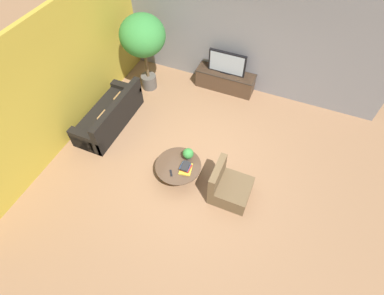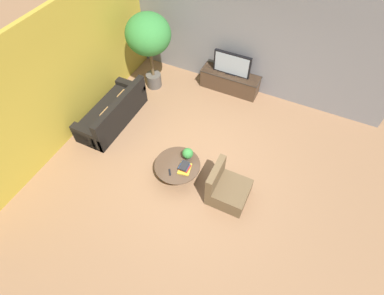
{
  "view_description": "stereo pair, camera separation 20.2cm",
  "coord_description": "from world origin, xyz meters",
  "views": [
    {
      "loc": [
        1.45,
        -3.62,
        5.72
      ],
      "look_at": [
        -0.14,
        0.15,
        0.55
      ],
      "focal_mm": 28.0,
      "sensor_mm": 36.0,
      "label": 1
    },
    {
      "loc": [
        1.64,
        -3.54,
        5.72
      ],
      "look_at": [
        -0.14,
        0.15,
        0.55
      ],
      "focal_mm": 28.0,
      "sensor_mm": 36.0,
      "label": 2
    }
  ],
  "objects": [
    {
      "name": "potted_palm_tall",
      "position": [
        -2.31,
        2.15,
        1.56
      ],
      "size": [
        1.16,
        1.16,
        2.15
      ],
      "color": "#514C47",
      "rests_on": "ground"
    },
    {
      "name": "armchair_wicker",
      "position": [
        0.91,
        -0.34,
        0.27
      ],
      "size": [
        0.8,
        0.76,
        0.86
      ],
      "rotation": [
        0.0,
        0.0,
        1.57
      ],
      "color": "brown",
      "rests_on": "ground"
    },
    {
      "name": "couch_by_wall",
      "position": [
        -2.53,
        0.48,
        0.28
      ],
      "size": [
        0.84,
        2.05,
        0.84
      ],
      "rotation": [
        0.0,
        0.0,
        -1.57
      ],
      "color": "black",
      "rests_on": "ground"
    },
    {
      "name": "remote_black",
      "position": [
        -0.32,
        -0.56,
        0.4
      ],
      "size": [
        0.12,
        0.15,
        0.02
      ],
      "primitive_type": "cube",
      "rotation": [
        0.0,
        0.0,
        0.6
      ],
      "color": "black",
      "rests_on": "coffee_table"
    },
    {
      "name": "potted_plant_tabletop",
      "position": [
        -0.14,
        -0.05,
        0.56
      ],
      "size": [
        0.24,
        0.24,
        0.3
      ],
      "color": "#514C47",
      "rests_on": "coffee_table"
    },
    {
      "name": "media_console",
      "position": [
        -0.3,
        2.94,
        0.28
      ],
      "size": [
        1.65,
        0.5,
        0.55
      ],
      "color": "#473323",
      "rests_on": "ground"
    },
    {
      "name": "side_wall_left",
      "position": [
        -3.26,
        0.2,
        1.5
      ],
      "size": [
        0.12,
        7.4,
        3.0
      ],
      "primitive_type": "cube",
      "color": "gold",
      "rests_on": "ground"
    },
    {
      "name": "book_stack",
      "position": [
        -0.08,
        -0.33,
        0.45
      ],
      "size": [
        0.3,
        0.36,
        0.14
      ],
      "color": "gold",
      "rests_on": "coffee_table"
    },
    {
      "name": "back_wall_stone",
      "position": [
        0.0,
        3.26,
        1.5
      ],
      "size": [
        7.4,
        0.12,
        3.0
      ],
      "primitive_type": "cube",
      "color": "slate",
      "rests_on": "ground"
    },
    {
      "name": "coffee_table",
      "position": [
        -0.27,
        -0.31,
        0.27
      ],
      "size": [
        1.0,
        1.0,
        0.39
      ],
      "color": "black",
      "rests_on": "ground"
    },
    {
      "name": "ground_plane",
      "position": [
        0.0,
        0.0,
        0.0
      ],
      "size": [
        24.0,
        24.0,
        0.0
      ],
      "primitive_type": "plane",
      "color": "#8C6647"
    },
    {
      "name": "television",
      "position": [
        -0.3,
        2.94,
        0.86
      ],
      "size": [
        1.02,
        0.13,
        0.63
      ],
      "color": "black",
      "rests_on": "media_console"
    }
  ]
}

